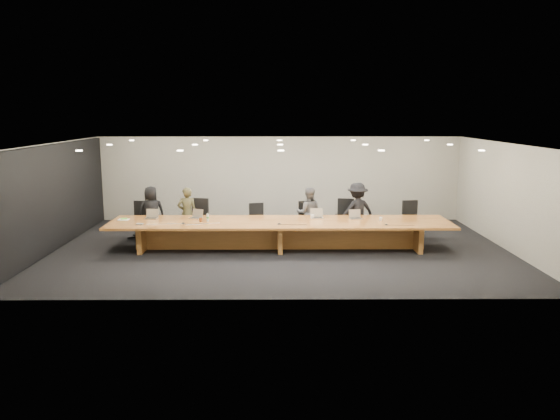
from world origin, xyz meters
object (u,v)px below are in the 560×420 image
Objects in this scene: person_d at (357,211)px; av_box at (140,224)px; laptop_a at (151,214)px; mic_left at (183,223)px; person_b at (187,213)px; paper_cup_far at (381,219)px; laptop_e at (356,214)px; person_c at (309,213)px; mic_right at (386,224)px; water_bottle at (208,218)px; paper_cup_near at (313,217)px; chair_far_left at (139,220)px; chair_mid_left at (258,221)px; laptop_d at (317,213)px; laptop_b at (195,214)px; mic_center at (279,224)px; amber_mug at (201,220)px; conference_table at (280,230)px; chair_mid_right at (308,219)px; chair_far_right at (413,219)px; chair_left at (197,219)px; chair_right at (345,218)px; person_a at (152,212)px.

person_d reaches higher than av_box.
laptop_a is 3.05× the size of mic_left.
person_b is 5.43m from paper_cup_far.
mic_left is at bearing 179.34° from laptop_e.
paper_cup_far is (1.85, -1.21, 0.06)m from person_c.
person_d is at bearing 20.99° from av_box.
laptop_e is at bearing 129.11° from mic_right.
paper_cup_near is (2.81, 0.37, -0.05)m from water_bottle.
chair_mid_left is (3.43, -0.00, -0.03)m from chair_far_left.
person_c is at bearing 100.64° from laptop_d.
mic_right is (5.24, -0.22, -0.00)m from mic_left.
water_bottle reaches higher than av_box.
laptop_d is at bearing 24.87° from laptop_b.
paper_cup_near is (-1.16, 0.06, -0.08)m from laptop_e.
paper_cup_near is at bearing 16.20° from av_box.
paper_cup_far reaches higher than mic_center.
laptop_d is 3.17× the size of mic_left.
mic_left is at bearing -152.82° from amber_mug.
person_d is at bearing 27.18° from conference_table.
amber_mug reaches higher than mic_left.
chair_mid_right reaches higher than laptop_a.
paper_cup_near is (3.19, -0.03, -0.08)m from laptop_b.
laptop_b is at bearing 169.62° from conference_table.
chair_far_right reaches higher than mic_right.
mic_left is (0.98, -0.67, -0.12)m from laptop_a.
person_d is (2.21, 1.13, 0.30)m from conference_table.
paper_cup_far is (0.63, -0.28, -0.08)m from laptop_e.
chair_left reaches higher than mic_center.
conference_table is at bearing 12.54° from av_box.
laptop_a is at bearing 145.53° from mic_left.
mic_center is (2.49, -0.11, 0.00)m from mic_left.
laptop_b is at bearing -155.19° from chair_right.
mic_center is (1.89, -0.40, -0.09)m from water_bottle.
chair_mid_left is 0.69× the size of person_c.
chair_mid_right reaches higher than laptop_b.
chair_left is at bearing 2.68° from person_c.
person_d reaches higher than paper_cup_far.
chair_mid_left reaches higher than laptop_d.
laptop_d is 1.95m from mic_right.
person_a is 4.74× the size of laptop_b.
laptop_a is at bearing 31.96° from person_b.
person_b reaches higher than laptop_e.
amber_mug is at bearing -157.26° from water_bottle.
laptop_b is at bearing -179.35° from chair_mid_right.
chair_far_left is 0.71× the size of person_a.
chair_mid_left reaches higher than paper_cup_near.
av_box is (-4.44, -1.66, 0.02)m from person_c.
paper_cup_far is at bearing -46.01° from chair_right.
laptop_d is 1.06× the size of laptop_e.
person_b is 1.35m from water_bottle.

